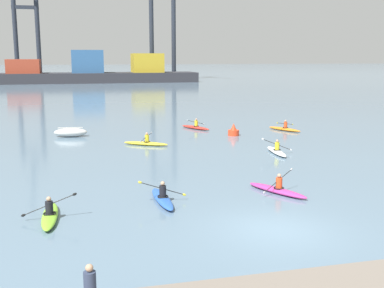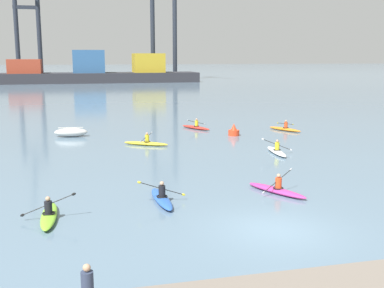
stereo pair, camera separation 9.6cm
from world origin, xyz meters
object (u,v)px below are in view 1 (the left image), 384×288
(kayak_orange, at_px, (285,129))
(seated_onlooker, at_px, (90,284))
(kayak_lime, at_px, (50,215))
(kayak_red, at_px, (195,127))
(kayak_white, at_px, (277,151))
(channel_buoy, at_px, (234,131))
(kayak_yellow, at_px, (146,143))
(kayak_magenta, at_px, (277,189))
(kayak_blue, at_px, (162,198))
(capsized_dinghy, at_px, (71,132))
(container_barge, at_px, (90,73))
(gantry_crane_west_mid, at_px, (163,7))
(gantry_crane_west, at_px, (26,19))

(kayak_orange, bearing_deg, seated_onlooker, -123.07)
(kayak_lime, relative_size, kayak_red, 1.05)
(kayak_white, bearing_deg, channel_buoy, 92.90)
(kayak_yellow, height_order, kayak_red, same)
(kayak_white, xyz_separation_m, kayak_magenta, (-3.80, -8.65, 0.00))
(kayak_blue, bearing_deg, channel_buoy, 61.40)
(capsized_dinghy, bearing_deg, channel_buoy, -11.48)
(kayak_red, bearing_deg, container_barge, 94.32)
(seated_onlooker, bearing_deg, kayak_blue, 69.39)
(channel_buoy, relative_size, kayak_magenta, 0.30)
(gantry_crane_west_mid, relative_size, kayak_magenta, 11.32)
(capsized_dinghy, relative_size, kayak_lime, 0.79)
(channel_buoy, xyz_separation_m, kayak_magenta, (-3.41, -16.30, -0.19))
(kayak_magenta, distance_m, kayak_orange, 19.69)
(kayak_magenta, bearing_deg, kayak_orange, 64.17)
(gantry_crane_west_mid, bearing_deg, kayak_orange, -94.08)
(kayak_yellow, relative_size, kayak_red, 0.99)
(kayak_yellow, bearing_deg, kayak_orange, 17.52)
(gantry_crane_west_mid, bearing_deg, kayak_yellow, -101.35)
(kayak_orange, bearing_deg, kayak_red, 158.90)
(capsized_dinghy, distance_m, kayak_blue, 19.37)
(gantry_crane_west_mid, xyz_separation_m, capsized_dinghy, (-24.63, -91.07, -19.24))
(container_barge, bearing_deg, capsized_dinghy, -93.14)
(gantry_crane_west_mid, xyz_separation_m, kayak_magenta, (-15.16, -109.98, -19.42))
(channel_buoy, distance_m, kayak_blue, 18.61)
(gantry_crane_west, relative_size, kayak_yellow, 10.62)
(gantry_crane_west, height_order, kayak_orange, gantry_crane_west)
(kayak_orange, distance_m, seated_onlooker, 32.09)
(capsized_dinghy, xyz_separation_m, kayak_lime, (-0.75, -20.15, -0.18))
(gantry_crane_west_mid, height_order, seated_onlooker, gantry_crane_west_mid)
(channel_buoy, relative_size, kayak_red, 0.31)
(kayak_blue, distance_m, kayak_magenta, 5.49)
(kayak_yellow, xyz_separation_m, kayak_magenta, (4.17, -13.70, 0.00))
(gantry_crane_west, distance_m, kayak_orange, 104.36)
(kayak_blue, bearing_deg, kayak_orange, 51.61)
(container_barge, distance_m, kayak_magenta, 102.52)
(capsized_dinghy, distance_m, kayak_red, 10.89)
(kayak_white, distance_m, kayak_lime, 17.16)
(kayak_red, relative_size, kayak_orange, 0.98)
(seated_onlooker, bearing_deg, channel_buoy, 64.15)
(gantry_crane_west, height_order, kayak_blue, gantry_crane_west)
(gantry_crane_west, distance_m, kayak_white, 111.86)
(kayak_orange, bearing_deg, channel_buoy, -164.61)
(kayak_white, height_order, kayak_blue, kayak_white)
(gantry_crane_west, distance_m, kayak_red, 99.86)
(kayak_yellow, bearing_deg, kayak_red, 51.32)
(seated_onlooker, bearing_deg, capsized_dinghy, 91.11)
(container_barge, relative_size, channel_buoy, 54.57)
(container_barge, height_order, kayak_magenta, container_barge)
(channel_buoy, relative_size, seated_onlooker, 1.12)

